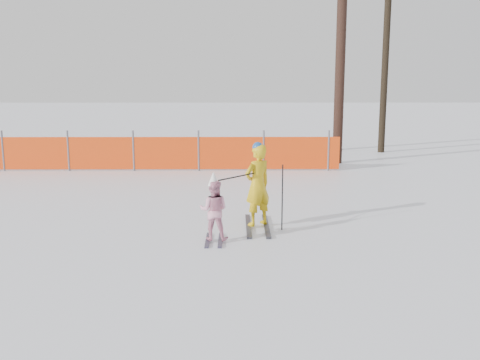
{
  "coord_description": "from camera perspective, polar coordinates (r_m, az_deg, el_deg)",
  "views": [
    {
      "loc": [
        -0.07,
        -8.85,
        2.74
      ],
      "look_at": [
        0.0,
        0.5,
        1.0
      ],
      "focal_mm": 40.0,
      "sensor_mm": 36.0,
      "label": 1
    }
  ],
  "objects": [
    {
      "name": "adult",
      "position": [
        10.03,
        1.89,
        -0.6
      ],
      "size": [
        0.67,
        1.62,
        1.63
      ],
      "color": "black",
      "rests_on": "ground"
    },
    {
      "name": "ground",
      "position": [
        9.26,
        0.02,
        -6.66
      ],
      "size": [
        120.0,
        120.0,
        0.0
      ],
      "primitive_type": "plane",
      "color": "white",
      "rests_on": "ground"
    },
    {
      "name": "ski_poles",
      "position": [
        9.73,
        2.45,
        -0.93
      ],
      "size": [
        1.18,
        0.73,
        1.23
      ],
      "color": "black",
      "rests_on": "ground"
    },
    {
      "name": "tree_trunks",
      "position": [
        20.21,
        11.75,
        11.17
      ],
      "size": [
        2.52,
        3.8,
        6.45
      ],
      "color": "black",
      "rests_on": "ground"
    },
    {
      "name": "child",
      "position": [
        9.2,
        -2.82,
        -3.17
      ],
      "size": [
        0.55,
        0.84,
        1.23
      ],
      "color": "black",
      "rests_on": "ground"
    },
    {
      "name": "safety_fence",
      "position": [
        16.93,
        -14.1,
        2.81
      ],
      "size": [
        14.37,
        0.06,
        1.25
      ],
      "color": "#595960",
      "rests_on": "ground"
    }
  ]
}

